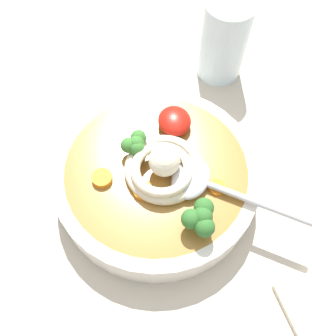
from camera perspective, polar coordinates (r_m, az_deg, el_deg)
The scene contains 11 objects.
table_slab at distance 50.98cm, azimuth 2.36°, elevation -1.24°, with size 134.41×134.41×3.24cm, color #BCB29E.
soup_bowl at distance 46.15cm, azimuth -0.00°, elevation -1.45°, with size 25.80×25.80×4.86cm.
noodle_pile at distance 42.64cm, azimuth 1.19°, elevation 0.15°, with size 10.62×10.42×4.27cm.
soup_spoon at distance 42.61cm, azimuth 7.31°, elevation -2.21°, with size 12.24×16.27×1.60cm.
chili_sauce_dollop at distance 46.83cm, azimuth 2.96°, elevation 7.51°, with size 4.74×4.27×2.14cm, color #B2190F.
broccoli_floret_rear at distance 43.70cm, azimuth -3.31°, elevation 3.75°, with size 3.85×3.31×3.05cm.
broccoli_floret_near_spoon at distance 39.20cm, azimuth 7.13°, elevation -7.85°, with size 4.40×3.78×3.48cm.
carrot_slice_far at distance 42.30cm, azimuth -2.06°, elevation -3.62°, with size 2.42×2.42×0.66cm, color orange.
carrot_slice_front at distance 43.48cm, azimuth -8.57°, elevation -1.60°, with size 2.46×2.46×0.73cm, color orange.
carrot_slice_extra_b at distance 43.21cm, azimuth 9.70°, elevation -3.07°, with size 2.11×2.11×0.42cm, color orange.
drinking_glass at distance 57.71cm, azimuth 10.73°, elevation 19.23°, with size 7.00×7.00×12.17cm, color silver.
Camera 1 is at (23.62, -6.13, 46.38)cm, focal length 38.30 mm.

